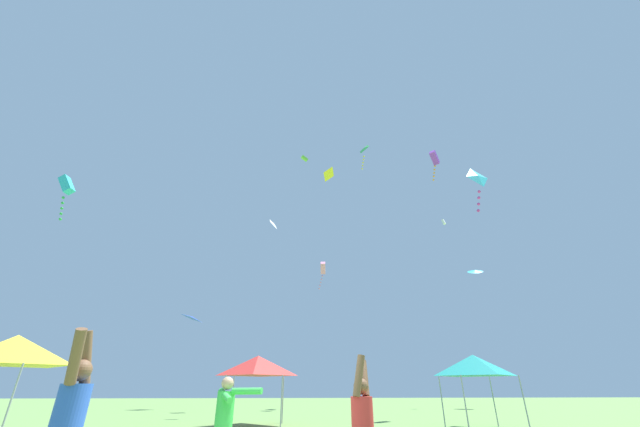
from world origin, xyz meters
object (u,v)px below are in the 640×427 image
at_px(person_companion_red, 363,426).
at_px(kite_yellow_diamond, 328,174).
at_px(kite_white_diamond, 274,224).
at_px(kite_blue_diamond, 192,317).
at_px(kite_white_box, 444,222).
at_px(kite_cyan_diamond, 478,179).
at_px(kite_green_diamond, 364,150).
at_px(person_flyer_blue, 66,423).
at_px(kite_cyan_box, 66,186).
at_px(person_watcher_green, 225,417).
at_px(canopy_tent_red, 258,366).
at_px(kite_cyan_delta, 475,271).
at_px(canopy_tent_yellow, 14,350).
at_px(kite_pink_box, 323,269).
at_px(canopy_tent_teal, 474,365).
at_px(kite_lime_box, 305,158).
at_px(kite_purple_box, 434,159).

relative_size(person_companion_red, kite_yellow_diamond, 2.46).
distance_m(kite_white_diamond, kite_blue_diamond, 10.88).
bearing_deg(kite_white_box, kite_cyan_diamond, -108.98).
bearing_deg(kite_blue_diamond, kite_green_diamond, 4.07).
distance_m(person_flyer_blue, kite_cyan_box, 25.64).
relative_size(person_flyer_blue, person_watcher_green, 1.29).
distance_m(person_watcher_green, canopy_tent_red, 10.59).
bearing_deg(kite_yellow_diamond, kite_cyan_delta, 42.90).
height_order(kite_cyan_delta, kite_green_diamond, kite_green_diamond).
height_order(person_watcher_green, canopy_tent_yellow, canopy_tent_yellow).
bearing_deg(kite_white_box, kite_pink_box, -177.03).
relative_size(person_companion_red, kite_cyan_diamond, 0.76).
height_order(canopy_tent_teal, canopy_tent_yellow, canopy_tent_yellow).
distance_m(canopy_tent_yellow, kite_green_diamond, 35.95).
xyz_separation_m(kite_white_box, kite_cyan_box, (-31.91, -11.66, -3.60)).
distance_m(canopy_tent_red, kite_blue_diamond, 16.95).
xyz_separation_m(person_watcher_green, kite_yellow_diamond, (3.04, 10.34, 12.08)).
bearing_deg(kite_green_diamond, kite_blue_diamond, -175.93).
distance_m(person_flyer_blue, kite_white_box, 38.37).
distance_m(canopy_tent_teal, kite_white_diamond, 21.53).
bearing_deg(kite_cyan_delta, kite_lime_box, -157.06).
height_order(canopy_tent_yellow, kite_lime_box, kite_lime_box).
bearing_deg(kite_cyan_delta, kite_white_box, 140.62).
height_order(kite_blue_diamond, kite_yellow_diamond, kite_yellow_diamond).
bearing_deg(kite_yellow_diamond, kite_purple_box, 28.18).
height_order(kite_purple_box, kite_yellow_diamond, kite_purple_box).
height_order(kite_cyan_diamond, kite_cyan_box, kite_cyan_box).
xyz_separation_m(person_flyer_blue, kite_blue_diamond, (-6.33, 27.88, 5.94)).
height_order(kite_lime_box, kite_white_diamond, kite_lime_box).
relative_size(kite_purple_box, kite_white_diamond, 2.56).
relative_size(kite_white_diamond, kite_blue_diamond, 0.60).
distance_m(canopy_tent_yellow, kite_white_box, 36.05).
xyz_separation_m(person_watcher_green, canopy_tent_yellow, (-7.94, 5.27, 1.62)).
xyz_separation_m(kite_lime_box, kite_yellow_diamond, (1.33, -7.42, -6.19)).
bearing_deg(canopy_tent_teal, canopy_tent_red, 167.18).
height_order(canopy_tent_yellow, kite_green_diamond, kite_green_diamond).
bearing_deg(kite_blue_diamond, kite_white_box, 3.16).
bearing_deg(person_flyer_blue, kite_yellow_diamond, 71.34).
height_order(canopy_tent_red, kite_green_diamond, kite_green_diamond).
distance_m(canopy_tent_red, kite_white_box, 28.14).
bearing_deg(kite_cyan_delta, canopy_tent_red, -142.93).
height_order(canopy_tent_teal, kite_cyan_delta, kite_cyan_delta).
relative_size(kite_white_diamond, kite_cyan_box, 0.30).
relative_size(person_watcher_green, kite_blue_diamond, 1.07).
distance_m(kite_lime_box, kite_green_diamond, 13.23).
relative_size(person_companion_red, kite_green_diamond, 0.60).
distance_m(person_watcher_green, kite_cyan_diamond, 16.34).
bearing_deg(kite_lime_box, kite_white_diamond, 118.68).
bearing_deg(canopy_tent_teal, kite_green_diamond, 91.02).
height_order(kite_purple_box, kite_blue_diamond, kite_purple_box).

